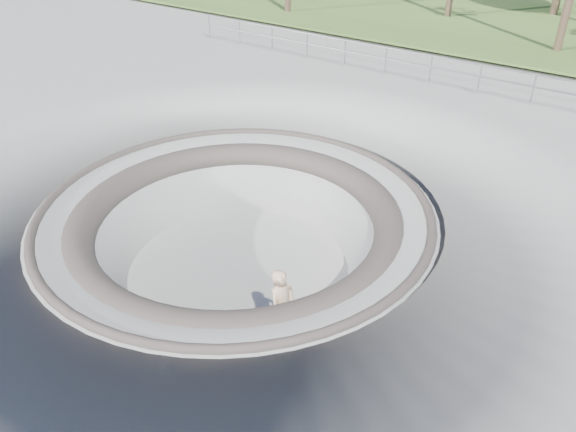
# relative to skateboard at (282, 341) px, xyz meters

# --- Properties ---
(ground) EXTENTS (180.00, 180.00, 0.00)m
(ground) POSITION_rel_skateboard_xyz_m (-2.70, 1.64, 1.83)
(ground) COLOR gray
(ground) RESTS_ON ground
(skate_bowl) EXTENTS (14.00, 14.00, 4.10)m
(skate_bowl) POSITION_rel_skateboard_xyz_m (-2.70, 1.64, -0.00)
(skate_bowl) COLOR gray
(skate_bowl) RESTS_ON ground
(safety_railing) EXTENTS (25.00, 0.06, 1.03)m
(safety_railing) POSITION_rel_skateboard_xyz_m (-2.70, 13.64, 2.52)
(safety_railing) COLOR gray
(safety_railing) RESTS_ON ground
(skateboard) EXTENTS (0.92, 0.54, 0.09)m
(skateboard) POSITION_rel_skateboard_xyz_m (0.00, 0.00, 0.00)
(skateboard) COLOR #996A3D
(skateboard) RESTS_ON ground
(skater) EXTENTS (0.48, 0.73, 2.00)m
(skater) POSITION_rel_skateboard_xyz_m (0.00, 0.00, 1.02)
(skater) COLOR #D1A787
(skater) RESTS_ON skateboard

